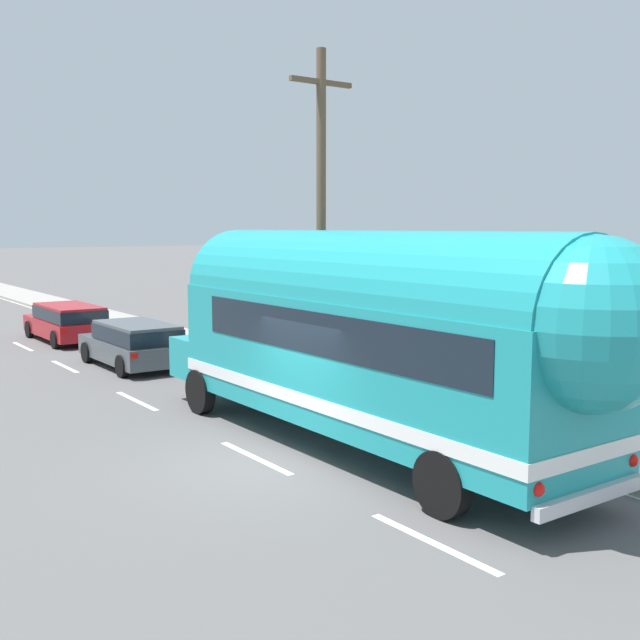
{
  "coord_description": "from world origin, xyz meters",
  "views": [
    {
      "loc": [
        -6.87,
        -11.19,
        4.18
      ],
      "look_at": [
        2.18,
        1.51,
        2.28
      ],
      "focal_mm": 42.81,
      "sensor_mm": 36.0,
      "label": 1
    }
  ],
  "objects_px": {
    "car_lead": "(134,342)",
    "car_second": "(68,320)",
    "utility_pole": "(321,217)",
    "painted_bus": "(377,332)"
  },
  "relations": [
    {
      "from": "utility_pole",
      "to": "car_second",
      "type": "xyz_separation_m",
      "value": [
        -2.58,
        12.4,
        -3.63
      ]
    },
    {
      "from": "utility_pole",
      "to": "painted_bus",
      "type": "bearing_deg",
      "value": -115.01
    },
    {
      "from": "painted_bus",
      "to": "car_lead",
      "type": "xyz_separation_m",
      "value": [
        -0.24,
        11.02,
        -1.51
      ]
    },
    {
      "from": "car_lead",
      "to": "car_second",
      "type": "height_order",
      "value": "same"
    },
    {
      "from": "painted_bus",
      "to": "car_lead",
      "type": "distance_m",
      "value": 11.13
    },
    {
      "from": "car_lead",
      "to": "car_second",
      "type": "bearing_deg",
      "value": 89.79
    },
    {
      "from": "car_lead",
      "to": "car_second",
      "type": "distance_m",
      "value": 6.43
    },
    {
      "from": "painted_bus",
      "to": "car_lead",
      "type": "relative_size",
      "value": 2.8
    },
    {
      "from": "utility_pole",
      "to": "car_second",
      "type": "distance_m",
      "value": 13.17
    },
    {
      "from": "car_lead",
      "to": "utility_pole",
      "type": "bearing_deg",
      "value": -66.48
    }
  ]
}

